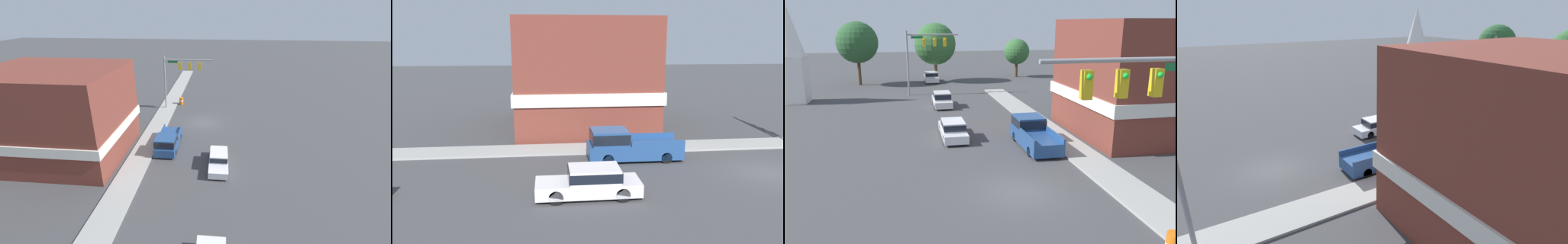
% 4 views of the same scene
% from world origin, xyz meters
% --- Properties ---
extents(ground_plane, '(200.00, 200.00, 0.00)m').
position_xyz_m(ground_plane, '(0.00, 0.00, 0.00)').
color(ground_plane, '#424244').
extents(sidewalk_curb, '(2.40, 60.00, 0.14)m').
position_xyz_m(sidewalk_curb, '(5.70, 0.00, 0.07)').
color(sidewalk_curb, '#9E9E99').
rests_on(sidewalk_curb, ground).
extents(car_lead, '(1.75, 4.81, 1.42)m').
position_xyz_m(car_lead, '(-2.13, 10.07, 0.74)').
color(car_lead, black).
rests_on(car_lead, ground).
extents(pickup_truck_parked, '(2.10, 5.60, 1.90)m').
position_xyz_m(pickup_truck_parked, '(3.25, 7.36, 0.93)').
color(pickup_truck_parked, black).
rests_on(pickup_truck_parked, ground).
extents(corner_brick_building, '(13.00, 10.84, 8.78)m').
position_xyz_m(corner_brick_building, '(13.75, 9.01, 4.26)').
color(corner_brick_building, brown).
rests_on(corner_brick_building, ground).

